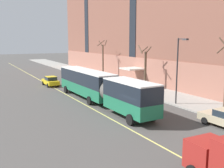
# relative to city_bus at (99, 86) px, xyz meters

# --- Properties ---
(ground_plane) EXTENTS (260.00, 260.00, 0.00)m
(ground_plane) POSITION_rel_city_bus_xyz_m (0.00, -7.93, -2.09)
(ground_plane) COLOR #4C4947
(sidewalk) EXTENTS (5.91, 160.00, 0.15)m
(sidewalk) POSITION_rel_city_bus_xyz_m (9.90, -4.93, -2.01)
(sidewalk) COLOR #9E9B93
(sidewalk) RESTS_ON ground
(city_bus) EXTENTS (3.06, 19.84, 3.60)m
(city_bus) POSITION_rel_city_bus_xyz_m (0.00, 0.00, 0.00)
(city_bus) COLOR #1E704C
(city_bus) RESTS_ON ground
(parked_car_white_0) EXTENTS (1.98, 4.48, 1.56)m
(parked_car_white_0) POSITION_rel_city_bus_xyz_m (5.84, 9.33, -1.31)
(parked_car_white_0) COLOR silver
(parked_car_white_0) RESTS_ON ground
(parked_car_darkgray_1) EXTENTS (2.06, 4.70, 1.56)m
(parked_car_darkgray_1) POSITION_rel_city_bus_xyz_m (5.84, 0.07, -1.30)
(parked_car_darkgray_1) COLOR #4C4C51
(parked_car_darkgray_1) RESTS_ON ground
(parked_car_red_3) EXTENTS (2.05, 4.66, 1.56)m
(parked_car_red_3) POSITION_rel_city_bus_xyz_m (5.80, 21.94, -1.31)
(parked_car_red_3) COLOR #B21E19
(parked_car_red_3) RESTS_ON ground
(parked_car_green_6) EXTENTS (2.05, 4.55, 1.56)m
(parked_car_green_6) POSITION_rel_city_bus_xyz_m (5.72, 15.70, -1.31)
(parked_car_green_6) COLOR #23603D
(parked_car_green_6) RESTS_ON ground
(taxi_cab) EXTENTS (2.04, 4.33, 1.56)m
(taxi_cab) POSITION_rel_city_bus_xyz_m (-1.62, 14.85, -1.31)
(taxi_cab) COLOR yellow
(taxi_cab) RESTS_ON ground
(street_tree_far_uptown) EXTENTS (1.83, 1.75, 6.55)m
(street_tree_far_uptown) POSITION_rel_city_bus_xyz_m (10.02, 4.84, 1.30)
(street_tree_far_uptown) COLOR brown
(street_tree_far_uptown) RESTS_ON sidewalk
(street_tree_far_downtown) EXTENTS (1.62, 1.58, 7.27)m
(street_tree_far_downtown) POSITION_rel_city_bus_xyz_m (10.04, 18.95, 1.71)
(street_tree_far_downtown) COLOR brown
(street_tree_far_downtown) RESTS_ON sidewalk
(street_lamp) EXTENTS (0.36, 1.48, 7.46)m
(street_lamp) POSITION_rel_city_bus_xyz_m (7.55, -4.93, 2.59)
(street_lamp) COLOR #2D2D30
(street_lamp) RESTS_ON sidewalk
(fire_hydrant) EXTENTS (0.42, 0.24, 0.72)m
(fire_hydrant) POSITION_rel_city_bus_xyz_m (7.45, -0.31, -1.60)
(fire_hydrant) COLOR red
(fire_hydrant) RESTS_ON sidewalk
(lane_centerline) EXTENTS (0.16, 140.00, 0.01)m
(lane_centerline) POSITION_rel_city_bus_xyz_m (-1.70, -4.93, -2.09)
(lane_centerline) COLOR #E0D66B
(lane_centerline) RESTS_ON ground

